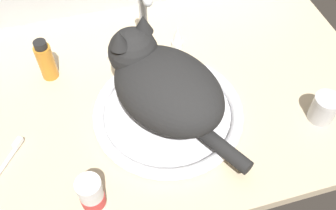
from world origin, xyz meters
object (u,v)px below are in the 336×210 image
object	(u,v)px
sink_basin	(168,112)
metal_jar	(324,108)
cat	(161,82)
pill_bottle	(92,195)
amber_bottle	(46,61)
faucet	(145,30)

from	to	relation	value
sink_basin	metal_jar	distance (cm)	36.00
cat	metal_jar	xyz separation A→B (cm)	(35.52, -12.32, -6.60)
sink_basin	pill_bottle	world-z (taller)	pill_bottle
sink_basin	pill_bottle	xyz separation A→B (cm)	(-20.21, -17.64, 3.25)
cat	pill_bottle	size ratio (longest dim) A/B	3.97
amber_bottle	pill_bottle	distance (cm)	38.66
pill_bottle	cat	bearing A→B (deg)	45.80
amber_bottle	metal_jar	bearing A→B (deg)	-27.23
cat	amber_bottle	xyz separation A→B (cm)	(-24.57, 18.61, -4.65)
sink_basin	amber_bottle	xyz separation A→B (cm)	(-25.67, 20.62, 4.22)
sink_basin	cat	distance (cm)	9.17
cat	amber_bottle	bearing A→B (deg)	142.87
metal_jar	amber_bottle	distance (cm)	67.61
pill_bottle	faucet	bearing A→B (deg)	62.97
metal_jar	amber_bottle	world-z (taller)	amber_bottle
cat	metal_jar	world-z (taller)	cat
sink_basin	pill_bottle	distance (cm)	27.02
pill_bottle	amber_bottle	bearing A→B (deg)	98.13
sink_basin	amber_bottle	bearing A→B (deg)	141.23
sink_basin	faucet	bearing A→B (deg)	90.00
faucet	metal_jar	bearing A→B (deg)	-43.16
metal_jar	cat	bearing A→B (deg)	160.88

